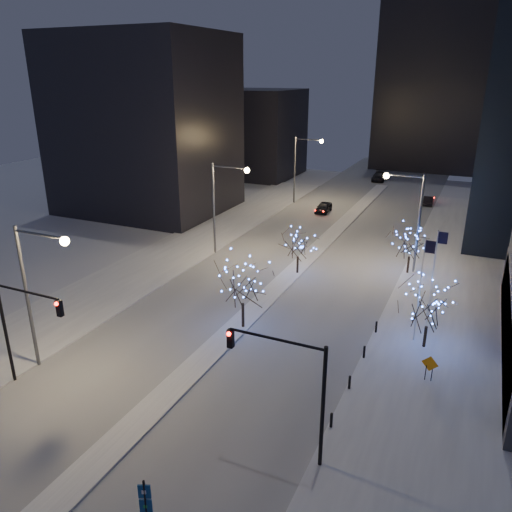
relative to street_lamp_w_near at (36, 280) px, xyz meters
The scene contains 25 objects.
ground 11.23m from the street_lamp_w_near, 12.61° to the right, with size 160.00×160.00×0.00m, color silver.
road 34.80m from the street_lamp_w_near, 74.85° to the left, with size 20.00×130.00×0.02m, color #ADB3BC.
median 30.09m from the street_lamp_w_near, 72.30° to the left, with size 2.00×80.00×0.15m, color white.
east_sidewalk 30.63m from the street_lamp_w_near, 36.94° to the left, with size 10.00×90.00×0.15m, color white.
west_sidewalk 19.77m from the street_lamp_w_near, 105.71° to the left, with size 8.00×90.00×0.15m, color white.
filler_west_near 42.87m from the street_lamp_w_near, 116.64° to the left, with size 22.00×18.00×24.00m, color black.
filler_west_far 70.12m from the street_lamp_w_near, 104.09° to the left, with size 18.00×16.00×16.00m, color black.
horizon_block 92.38m from the street_lamp_w_near, 80.58° to the left, with size 24.00×14.00×42.00m, color black.
street_lamp_w_near is the anchor object (origin of this frame).
street_lamp_w_mid 25.00m from the street_lamp_w_near, 90.00° to the left, with size 4.40×0.56×10.00m.
street_lamp_w_far 50.00m from the street_lamp_w_near, 90.00° to the left, with size 4.40×0.56×10.00m.
street_lamp_east 33.85m from the street_lamp_w_near, 55.81° to the left, with size 3.90×0.56×10.00m.
traffic_signal_west 2.70m from the street_lamp_w_near, 76.04° to the right, with size 5.26×0.43×7.00m.
traffic_signal_east 17.99m from the street_lamp_w_near, ahead, with size 5.26×0.43×7.00m.
flagpoles 27.07m from the street_lamp_w_near, 34.36° to the left, with size 1.35×2.60×8.00m.
bollards 21.57m from the street_lamp_w_near, 22.69° to the left, with size 0.16×12.16×0.90m.
car_near 47.09m from the street_lamp_w_near, 84.13° to the left, with size 1.75×4.35×1.48m, color black.
car_mid 60.52m from the street_lamp_w_near, 72.67° to the left, with size 1.37×3.92×1.29m, color black.
car_far 72.82m from the street_lamp_w_near, 84.12° to the left, with size 2.26×5.55×1.61m, color black.
holiday_tree_median_near 14.43m from the street_lamp_w_near, 48.27° to the left, with size 5.59×5.59×5.73m.
holiday_tree_median_far 25.03m from the street_lamp_w_near, 67.65° to the left, with size 4.36×4.36×4.69m.
holiday_tree_plaza_near 26.57m from the street_lamp_w_near, 30.35° to the left, with size 5.03×5.03×5.06m.
holiday_tree_plaza_far 33.87m from the street_lamp_w_near, 54.79° to the left, with size 4.99×4.99×4.83m.
wayfinding_sign 16.72m from the street_lamp_w_near, 29.86° to the right, with size 0.53×0.28×3.06m.
construction_sign 25.76m from the street_lamp_w_near, 20.91° to the left, with size 1.08×0.24×1.80m.
Camera 1 is at (15.94, -18.71, 18.93)m, focal length 35.00 mm.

